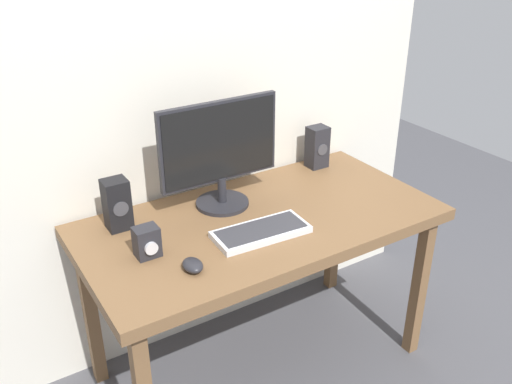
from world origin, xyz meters
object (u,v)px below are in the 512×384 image
(speaker_right, at_px, (317,147))
(speaker_left, at_px, (117,204))
(monitor, at_px, (220,151))
(keyboard_primary, at_px, (261,232))
(audio_controller, at_px, (147,242))
(desk, at_px, (261,233))
(mouse, at_px, (193,265))

(speaker_right, xyz_separation_m, speaker_left, (-1.00, -0.06, 0.00))
(monitor, bearing_deg, speaker_left, 174.85)
(keyboard_primary, xyz_separation_m, speaker_left, (-0.43, 0.34, 0.09))
(audio_controller, bearing_deg, keyboard_primary, -12.59)
(speaker_right, bearing_deg, keyboard_primary, -145.19)
(keyboard_primary, height_order, speaker_left, speaker_left)
(desk, relative_size, speaker_right, 7.22)
(monitor, bearing_deg, speaker_right, 9.48)
(monitor, distance_m, keyboard_primary, 0.37)
(speaker_right, bearing_deg, speaker_left, -176.75)
(keyboard_primary, height_order, audio_controller, audio_controller)
(monitor, height_order, speaker_left, monitor)
(mouse, xyz_separation_m, speaker_left, (-0.11, 0.41, 0.08))
(monitor, bearing_deg, desk, -67.32)
(keyboard_primary, xyz_separation_m, mouse, (-0.32, -0.07, 0.01))
(desk, distance_m, audio_controller, 0.51)
(mouse, distance_m, audio_controller, 0.19)
(mouse, bearing_deg, speaker_right, 29.84)
(keyboard_primary, relative_size, mouse, 4.02)
(keyboard_primary, bearing_deg, speaker_right, 34.81)
(mouse, bearing_deg, monitor, 51.69)
(desk, bearing_deg, keyboard_primary, -122.53)
(speaker_right, bearing_deg, desk, -150.39)
(speaker_right, bearing_deg, audio_controller, -162.98)
(mouse, relative_size, speaker_right, 0.47)
(desk, relative_size, speaker_left, 7.11)
(desk, bearing_deg, mouse, -154.95)
(desk, relative_size, audio_controller, 12.70)
(desk, distance_m, mouse, 0.44)
(speaker_right, relative_size, audio_controller, 1.76)
(keyboard_primary, distance_m, speaker_right, 0.69)
(mouse, height_order, speaker_right, speaker_right)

